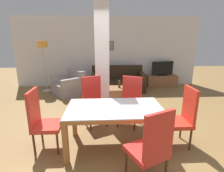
# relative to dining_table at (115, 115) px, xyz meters

# --- Properties ---
(ground_plane) EXTENTS (18.00, 18.00, 0.00)m
(ground_plane) POSITION_rel_dining_table_xyz_m (0.00, 0.00, -0.60)
(ground_plane) COLOR olive
(back_wall) EXTENTS (7.20, 0.09, 2.70)m
(back_wall) POSITION_rel_dining_table_xyz_m (0.00, 4.27, 0.75)
(back_wall) COLOR silver
(back_wall) RESTS_ON ground_plane
(divider_pillar) EXTENTS (0.33, 0.34, 2.70)m
(divider_pillar) POSITION_rel_dining_table_xyz_m (-0.20, 1.49, 0.75)
(divider_pillar) COLOR silver
(divider_pillar) RESTS_ON ground_plane
(dining_table) EXTENTS (1.64, 0.95, 0.75)m
(dining_table) POSITION_rel_dining_table_xyz_m (0.00, 0.00, 0.00)
(dining_table) COLOR #A66633
(dining_table) RESTS_ON ground_plane
(dining_chair_near_right) EXTENTS (0.61, 0.61, 1.08)m
(dining_chair_near_right) POSITION_rel_dining_table_xyz_m (0.41, -0.86, -0.03)
(dining_chair_near_right) COLOR red
(dining_chair_near_right) RESTS_ON ground_plane
(dining_chair_head_left) EXTENTS (0.46, 0.46, 1.08)m
(dining_chair_head_left) POSITION_rel_dining_table_xyz_m (-1.24, 0.00, -0.03)
(dining_chair_head_left) COLOR red
(dining_chair_head_left) RESTS_ON ground_plane
(dining_chair_far_left) EXTENTS (0.61, 0.61, 1.08)m
(dining_chair_far_left) POSITION_rel_dining_table_xyz_m (-0.41, 0.90, -0.03)
(dining_chair_far_left) COLOR red
(dining_chair_far_left) RESTS_ON ground_plane
(dining_chair_far_right) EXTENTS (0.61, 0.61, 1.08)m
(dining_chair_far_right) POSITION_rel_dining_table_xyz_m (0.41, 0.85, -0.03)
(dining_chair_far_right) COLOR red
(dining_chair_far_right) RESTS_ON ground_plane
(dining_chair_head_right) EXTENTS (0.46, 0.46, 1.08)m
(dining_chair_head_right) POSITION_rel_dining_table_xyz_m (1.20, 0.00, -0.03)
(dining_chair_head_right) COLOR red
(dining_chair_head_right) RESTS_ON ground_plane
(sofa) EXTENTS (1.90, 0.88, 0.89)m
(sofa) POSITION_rel_dining_table_xyz_m (0.36, 3.50, -0.30)
(sofa) COLOR black
(sofa) RESTS_ON ground_plane
(armchair) EXTENTS (1.22, 1.22, 0.82)m
(armchair) POSITION_rel_dining_table_xyz_m (-1.35, 3.10, -0.31)
(armchair) COLOR gray
(armchair) RESTS_ON ground_plane
(coffee_table) EXTENTS (0.78, 0.59, 0.40)m
(coffee_table) POSITION_rel_dining_table_xyz_m (0.38, 2.41, -0.39)
(coffee_table) COLOR #8E5F3A
(coffee_table) RESTS_ON ground_plane
(bottle) EXTENTS (0.07, 0.07, 0.23)m
(bottle) POSITION_rel_dining_table_xyz_m (0.32, 2.43, -0.11)
(bottle) COLOR #4C2D14
(bottle) RESTS_ON coffee_table
(tv_stand) EXTENTS (1.21, 0.40, 0.44)m
(tv_stand) POSITION_rel_dining_table_xyz_m (2.18, 3.99, -0.38)
(tv_stand) COLOR #935C3B
(tv_stand) RESTS_ON ground_plane
(tv_screen) EXTENTS (0.88, 0.26, 0.56)m
(tv_screen) POSITION_rel_dining_table_xyz_m (2.18, 3.99, 0.11)
(tv_screen) COLOR black
(tv_screen) RESTS_ON tv_stand
(floor_lamp) EXTENTS (0.33, 0.33, 1.80)m
(floor_lamp) POSITION_rel_dining_table_xyz_m (-2.26, 3.55, 0.92)
(floor_lamp) COLOR #B7B7BC
(floor_lamp) RESTS_ON ground_plane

